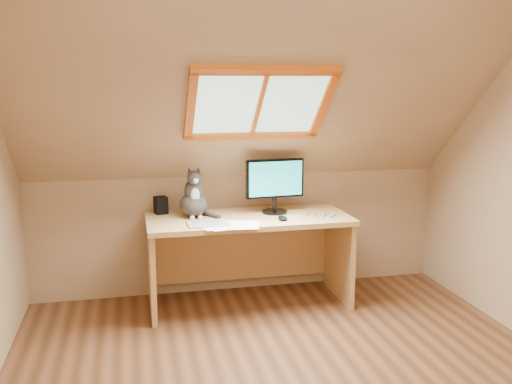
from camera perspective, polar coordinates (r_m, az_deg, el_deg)
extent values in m
cube|color=tan|center=(1.58, 23.94, -11.28)|extent=(3.50, 0.02, 2.40)
cube|color=tan|center=(4.92, -1.57, -4.06)|extent=(3.50, 0.02, 1.00)
cube|color=tan|center=(3.99, 0.51, 9.90)|extent=(3.50, 1.56, 1.41)
cube|color=#B2E0CC|center=(4.07, 0.25, 8.93)|extent=(0.90, 0.53, 0.48)
cube|color=orange|center=(4.07, 0.25, 8.93)|extent=(1.02, 0.64, 0.59)
cube|color=tan|center=(4.51, -0.76, -2.69)|extent=(1.60, 0.70, 0.04)
cube|color=tan|center=(4.53, -10.39, -7.64)|extent=(0.04, 0.63, 0.69)
cube|color=tan|center=(4.82, 8.28, -6.40)|extent=(0.04, 0.63, 0.69)
cube|color=tan|center=(4.91, -1.52, -5.96)|extent=(1.50, 0.03, 0.48)
cylinder|color=black|center=(4.63, 1.87, -1.98)|extent=(0.20, 0.20, 0.02)
cylinder|color=black|center=(4.61, 1.87, -1.21)|extent=(0.03, 0.03, 0.11)
cube|color=black|center=(4.57, 1.89, 1.38)|extent=(0.48, 0.07, 0.31)
cube|color=#0673C6|center=(4.55, 1.99, 1.33)|extent=(0.44, 0.04, 0.28)
ellipsoid|color=#403B38|center=(4.52, -6.27, -1.26)|extent=(0.24, 0.28, 0.19)
ellipsoid|color=#403B38|center=(4.48, -6.26, 0.08)|extent=(0.16, 0.16, 0.21)
ellipsoid|color=silver|center=(4.42, -6.10, -0.34)|extent=(0.07, 0.04, 0.12)
ellipsoid|color=#403B38|center=(4.41, -6.18, 1.45)|extent=(0.12, 0.11, 0.11)
sphere|color=silver|center=(4.37, -6.05, 1.12)|extent=(0.04, 0.04, 0.04)
cone|color=#403B38|center=(4.42, -6.70, 2.14)|extent=(0.06, 0.05, 0.07)
cone|color=#403B38|center=(4.43, -5.79, 2.18)|extent=(0.06, 0.06, 0.07)
cube|color=black|center=(4.65, -9.50, -1.31)|extent=(0.12, 0.12, 0.14)
cube|color=#B2B2B7|center=(4.27, -4.83, -3.18)|extent=(0.31, 0.22, 0.01)
ellipsoid|color=black|center=(4.38, 2.68, -2.63)|extent=(0.08, 0.12, 0.03)
cube|color=white|center=(4.23, -2.44, -3.35)|extent=(0.33, 0.27, 0.00)
cube|color=white|center=(4.23, -2.44, -3.33)|extent=(0.32, 0.24, 0.00)
cube|color=white|center=(4.23, -2.44, -3.31)|extent=(0.35, 0.30, 0.00)
cube|color=white|center=(4.23, -2.44, -3.29)|extent=(0.34, 0.28, 0.00)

